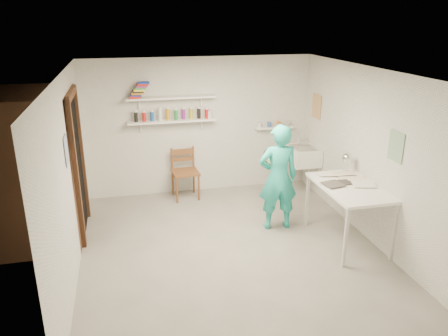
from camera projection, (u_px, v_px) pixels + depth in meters
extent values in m
cube|color=slate|center=(231.00, 250.00, 6.03)|extent=(4.00, 4.50, 0.02)
cube|color=silver|center=(232.00, 72.00, 5.23)|extent=(4.00, 4.50, 0.02)
cube|color=silver|center=(200.00, 126.00, 7.70)|extent=(4.00, 0.02, 2.40)
cube|color=silver|center=(299.00, 256.00, 3.55)|extent=(4.00, 0.02, 2.40)
cube|color=silver|center=(68.00, 180.00, 5.19)|extent=(0.02, 4.50, 2.40)
cube|color=silver|center=(371.00, 156.00, 6.06)|extent=(0.02, 4.50, 2.40)
cube|color=black|center=(78.00, 167.00, 6.23)|extent=(0.02, 0.90, 2.00)
cube|color=brown|center=(24.00, 168.00, 6.06)|extent=(1.40, 1.50, 2.10)
cube|color=brown|center=(71.00, 94.00, 5.88)|extent=(0.06, 1.05, 0.10)
cube|color=brown|center=(77.00, 179.00, 5.77)|extent=(0.06, 0.10, 2.00)
cube|color=brown|center=(82.00, 157.00, 6.69)|extent=(0.06, 0.10, 2.00)
cube|color=white|center=(172.00, 121.00, 7.43)|extent=(1.50, 0.22, 0.03)
cube|color=white|center=(171.00, 97.00, 7.29)|extent=(1.50, 0.22, 0.03)
cube|color=white|center=(274.00, 127.00, 7.94)|extent=(0.70, 0.14, 0.03)
cube|color=#334C7F|center=(66.00, 150.00, 5.13)|extent=(0.01, 0.28, 0.36)
cube|color=#995933|center=(317.00, 106.00, 7.60)|extent=(0.01, 0.34, 0.42)
cube|color=#3F724C|center=(396.00, 146.00, 5.45)|extent=(0.01, 0.30, 0.38)
cube|color=white|center=(303.00, 155.00, 7.73)|extent=(0.48, 0.60, 0.30)
imported|color=#24B4A6|center=(278.00, 178.00, 6.39)|extent=(0.61, 0.43, 1.61)
cylinder|color=#CBC78A|center=(273.00, 156.00, 6.50)|extent=(0.29, 0.06, 0.29)
cube|color=brown|center=(185.00, 172.00, 7.57)|extent=(0.48, 0.46, 0.95)
cube|color=white|center=(347.00, 214.00, 6.09)|extent=(0.77, 1.28, 0.85)
sphere|color=silver|center=(348.00, 158.00, 6.39)|extent=(0.16, 0.16, 0.16)
cylinder|color=black|center=(134.00, 117.00, 7.26)|extent=(0.06, 0.06, 0.17)
cylinder|color=red|center=(143.00, 117.00, 7.29)|extent=(0.06, 0.06, 0.17)
cylinder|color=blue|center=(151.00, 116.00, 7.32)|extent=(0.06, 0.06, 0.17)
cylinder|color=white|center=(159.00, 116.00, 7.35)|extent=(0.06, 0.06, 0.17)
cylinder|color=orange|center=(168.00, 115.00, 7.38)|extent=(0.06, 0.06, 0.17)
cylinder|color=#268C3F|center=(176.00, 115.00, 7.41)|extent=(0.06, 0.06, 0.17)
cylinder|color=#8C268C|center=(184.00, 115.00, 7.44)|extent=(0.06, 0.06, 0.17)
cylinder|color=gold|center=(192.00, 114.00, 7.47)|extent=(0.06, 0.06, 0.17)
cylinder|color=black|center=(200.00, 114.00, 7.50)|extent=(0.06, 0.06, 0.17)
cylinder|color=red|center=(208.00, 113.00, 7.53)|extent=(0.06, 0.06, 0.17)
cube|color=red|center=(135.00, 97.00, 7.15)|extent=(0.18, 0.14, 0.03)
cube|color=#1933A5|center=(136.00, 95.00, 7.15)|extent=(0.18, 0.14, 0.03)
cube|color=orange|center=(137.00, 94.00, 7.14)|extent=(0.18, 0.14, 0.03)
cube|color=black|center=(138.00, 92.00, 7.14)|extent=(0.18, 0.14, 0.03)
cube|color=yellow|center=(139.00, 90.00, 7.13)|extent=(0.18, 0.14, 0.03)
cube|color=#338C4C|center=(140.00, 88.00, 7.13)|extent=(0.18, 0.14, 0.03)
cube|color=#8C3F8C|center=(141.00, 87.00, 7.12)|extent=(0.18, 0.14, 0.03)
cube|color=red|center=(143.00, 85.00, 7.12)|extent=(0.18, 0.14, 0.03)
cube|color=#1933A5|center=(144.00, 83.00, 7.11)|extent=(0.18, 0.14, 0.03)
cylinder|color=silver|center=(263.00, 125.00, 7.88)|extent=(0.07, 0.07, 0.09)
cylinder|color=#335999|center=(270.00, 124.00, 7.90)|extent=(0.07, 0.07, 0.09)
cylinder|color=orange|center=(277.00, 124.00, 7.93)|extent=(0.07, 0.07, 0.09)
cylinder|color=#999999|center=(285.00, 124.00, 7.96)|extent=(0.07, 0.07, 0.09)
cube|color=silver|center=(350.00, 186.00, 5.95)|extent=(0.30, 0.22, 0.00)
cube|color=#4C4742|center=(350.00, 185.00, 5.95)|extent=(0.30, 0.22, 0.00)
cube|color=beige|center=(350.00, 185.00, 5.95)|extent=(0.30, 0.22, 0.00)
cube|color=#383330|center=(350.00, 185.00, 5.95)|extent=(0.30, 0.22, 0.00)
cube|color=silver|center=(350.00, 185.00, 5.94)|extent=(0.30, 0.22, 0.00)
cube|color=silver|center=(350.00, 184.00, 5.94)|extent=(0.30, 0.22, 0.00)
cube|color=#4C4742|center=(350.00, 184.00, 5.94)|extent=(0.30, 0.22, 0.00)
cube|color=beige|center=(350.00, 184.00, 5.94)|extent=(0.30, 0.22, 0.00)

